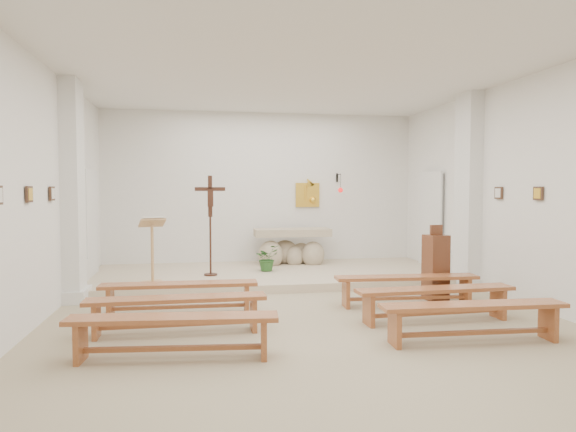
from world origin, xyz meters
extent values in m
cube|color=tan|center=(0.00, 0.00, 0.00)|extent=(7.00, 10.00, 0.00)
cube|color=white|center=(-3.49, 0.00, 1.75)|extent=(0.02, 10.00, 3.50)
cube|color=white|center=(3.49, 0.00, 1.75)|extent=(0.02, 10.00, 3.50)
cube|color=white|center=(0.00, 4.99, 1.75)|extent=(7.00, 0.02, 3.50)
cube|color=silver|center=(0.00, 0.00, 3.49)|extent=(7.00, 10.00, 0.02)
cube|color=beige|center=(0.00, 3.50, 0.07)|extent=(6.98, 3.00, 0.15)
cube|color=white|center=(-3.37, 2.00, 1.75)|extent=(0.26, 0.55, 3.50)
cube|color=white|center=(3.37, 2.00, 1.75)|extent=(0.26, 0.55, 3.50)
cube|color=yellow|center=(1.05, 4.96, 1.65)|extent=(0.55, 0.04, 0.55)
cube|color=black|center=(1.75, 4.97, 2.05)|extent=(0.04, 0.02, 0.20)
cylinder|color=black|center=(1.75, 4.82, 2.12)|extent=(0.02, 0.30, 0.02)
cylinder|color=black|center=(1.75, 4.67, 1.95)|extent=(0.01, 0.01, 0.34)
sphere|color=red|center=(1.75, 4.67, 1.76)|extent=(0.11, 0.11, 0.11)
cube|color=#462D1F|center=(-3.47, 0.20, 1.72)|extent=(0.03, 0.20, 0.20)
cube|color=#462D1F|center=(-3.47, 1.20, 1.72)|extent=(0.03, 0.20, 0.20)
cube|color=#462D1F|center=(3.47, 0.20, 1.72)|extent=(0.03, 0.20, 0.20)
cube|color=#462D1F|center=(3.47, 1.20, 1.72)|extent=(0.03, 0.20, 0.20)
cube|color=silver|center=(-3.43, 2.70, 0.27)|extent=(0.10, 0.85, 0.52)
cube|color=silver|center=(3.43, 2.70, 0.27)|extent=(0.10, 0.85, 0.52)
ellipsoid|color=#C3B095|center=(0.10, 4.28, 0.38)|extent=(0.53, 0.45, 0.60)
ellipsoid|color=#C3B095|center=(1.03, 4.28, 0.36)|extent=(0.50, 0.42, 0.57)
ellipsoid|color=#C3B095|center=(0.46, 4.56, 0.39)|extent=(0.57, 0.48, 0.53)
ellipsoid|color=#C3B095|center=(0.81, 4.53, 0.35)|extent=(0.46, 0.39, 0.50)
ellipsoid|color=#C3B095|center=(0.63, 4.35, 0.32)|extent=(0.39, 0.33, 0.46)
cube|color=#C3B095|center=(0.59, 4.40, 0.84)|extent=(1.66, 0.69, 0.16)
cube|color=tan|center=(-2.21, 2.49, 0.17)|extent=(0.44, 0.44, 0.04)
cylinder|color=tan|center=(-2.21, 2.49, 0.65)|extent=(0.05, 0.05, 1.01)
cube|color=tan|center=(-2.21, 2.47, 1.21)|extent=(0.49, 0.41, 0.16)
cube|color=white|center=(-2.19, 2.43, 1.26)|extent=(0.42, 0.34, 0.13)
cylinder|color=#3B1F13|center=(-1.20, 3.20, 0.17)|extent=(0.25, 0.25, 0.03)
cylinder|color=#3B1F13|center=(-1.20, 3.20, 0.72)|extent=(0.04, 0.04, 1.14)
cube|color=#3B1F13|center=(-1.20, 3.20, 1.65)|extent=(0.08, 0.06, 0.78)
cube|color=#3B1F13|center=(-1.20, 3.20, 1.78)|extent=(0.57, 0.14, 0.07)
cube|color=#3B1F13|center=(-1.20, 3.17, 1.62)|extent=(0.11, 0.06, 0.33)
imported|color=#275622|center=(-0.08, 3.54, 0.41)|extent=(0.62, 0.61, 0.52)
cube|color=brown|center=(2.32, 1.10, 0.52)|extent=(0.37, 0.37, 1.05)
cube|color=brown|center=(2.32, 1.10, 1.13)|extent=(0.21, 0.08, 0.17)
cube|color=#B05F33|center=(-1.70, 0.78, 0.44)|extent=(2.20, 0.41, 0.05)
cube|color=#B05F33|center=(-2.64, 0.81, 0.21)|extent=(0.07, 0.32, 0.42)
cube|color=#B05F33|center=(-0.75, 0.76, 0.21)|extent=(0.07, 0.32, 0.42)
cube|color=#B05F33|center=(-1.70, 0.78, 0.12)|extent=(1.84, 0.11, 0.05)
cube|color=#B05F33|center=(1.70, 0.78, 0.44)|extent=(2.20, 0.48, 0.05)
cube|color=#B05F33|center=(0.76, 0.84, 0.21)|extent=(0.08, 0.32, 0.42)
cube|color=#B05F33|center=(2.64, 0.73, 0.21)|extent=(0.08, 0.32, 0.42)
cube|color=#B05F33|center=(1.70, 0.78, 0.12)|extent=(1.84, 0.17, 0.05)
cube|color=#B05F33|center=(-1.70, -0.18, 0.44)|extent=(2.19, 0.37, 0.05)
cube|color=#B05F33|center=(-2.64, -0.19, 0.21)|extent=(0.06, 0.32, 0.42)
cube|color=#B05F33|center=(-0.75, -0.17, 0.21)|extent=(0.06, 0.32, 0.42)
cube|color=#B05F33|center=(-1.70, -0.18, 0.12)|extent=(1.84, 0.07, 0.05)
cube|color=#B05F33|center=(1.70, -0.18, 0.44)|extent=(2.20, 0.41, 0.05)
cube|color=#B05F33|center=(0.75, -0.21, 0.21)|extent=(0.07, 0.32, 0.42)
cube|color=#B05F33|center=(2.64, -0.15, 0.21)|extent=(0.07, 0.32, 0.42)
cube|color=#B05F33|center=(1.70, -0.18, 0.12)|extent=(1.84, 0.11, 0.05)
cube|color=#B05F33|center=(-1.70, -1.14, 0.44)|extent=(2.21, 0.57, 0.05)
cube|color=#B05F33|center=(-2.64, -1.05, 0.21)|extent=(0.09, 0.32, 0.42)
cube|color=#B05F33|center=(-0.76, -1.24, 0.21)|extent=(0.09, 0.32, 0.42)
cube|color=#B05F33|center=(-1.70, -1.14, 0.12)|extent=(1.84, 0.24, 0.05)
cube|color=#B05F33|center=(1.70, -1.14, 0.44)|extent=(2.20, 0.44, 0.05)
cube|color=#B05F33|center=(0.76, -1.10, 0.21)|extent=(0.07, 0.32, 0.42)
cube|color=#B05F33|center=(2.64, -1.18, 0.21)|extent=(0.07, 0.32, 0.42)
cube|color=#B05F33|center=(1.70, -1.14, 0.12)|extent=(1.84, 0.14, 0.05)
camera|label=1|loc=(-1.43, -6.54, 1.78)|focal=32.00mm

